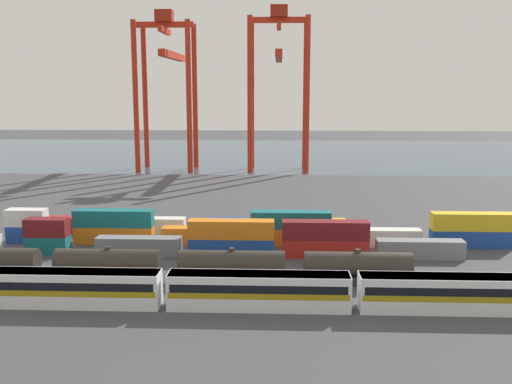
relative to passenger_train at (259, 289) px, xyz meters
name	(u,v)px	position (x,y,z in m)	size (l,w,h in m)	color
ground_plane	(246,199)	(-5.01, 62.91, -2.14)	(420.00, 420.00, 0.00)	#424247
harbour_water	(260,153)	(-5.01, 153.78, -2.14)	(400.00, 110.00, 0.01)	#384C60
passenger_train	(259,289)	(0.00, 0.00, 0.00)	(60.62, 3.14, 3.90)	silver
freight_tank_row	(170,265)	(-11.27, 8.56, -0.10)	(58.88, 2.87, 4.33)	#232326
shipping_container_1	(48,245)	(-31.07, 19.86, -0.84)	(6.04, 2.44, 2.60)	#146066
shipping_container_2	(47,227)	(-31.07, 19.86, 1.76)	(6.04, 2.44, 2.60)	maroon
shipping_container_3	(139,246)	(-17.84, 19.86, -0.84)	(12.10, 2.44, 2.60)	slate
shipping_container_4	(231,247)	(-4.61, 19.86, -0.84)	(12.10, 2.44, 2.60)	#1C4299
shipping_container_5	(231,229)	(-4.61, 19.86, 1.76)	(12.10, 2.44, 2.60)	orange
shipping_container_6	(325,248)	(8.63, 19.86, -0.84)	(12.10, 2.44, 2.60)	#AD211C
shipping_container_7	(325,230)	(8.63, 19.86, 1.76)	(12.10, 2.44, 2.60)	maroon
shipping_container_8	(420,249)	(21.86, 19.86, -0.84)	(12.10, 2.44, 2.60)	slate
shipping_container_9	(28,234)	(-36.75, 26.14, -0.84)	(6.04, 2.44, 2.60)	#1C4299
shipping_container_10	(27,217)	(-36.75, 26.14, 1.76)	(6.04, 2.44, 2.60)	silver
shipping_container_11	(114,235)	(-23.21, 26.14, -0.84)	(12.10, 2.44, 2.60)	orange
shipping_container_12	(114,218)	(-23.21, 26.14, 1.76)	(12.10, 2.44, 2.60)	#146066
shipping_container_13	(202,236)	(-9.66, 26.14, -0.84)	(12.10, 2.44, 2.60)	orange
shipping_container_14	(291,236)	(3.89, 26.14, -0.84)	(12.10, 2.44, 2.60)	orange
shipping_container_15	(291,220)	(3.89, 26.14, 1.76)	(12.10, 2.44, 2.60)	#146066
shipping_container_16	(380,237)	(17.43, 26.14, -0.84)	(12.10, 2.44, 2.60)	silver
shipping_container_17	(471,238)	(30.98, 26.14, -0.84)	(12.10, 2.44, 2.60)	#1C4299
shipping_container_18	(472,221)	(30.98, 26.14, 1.76)	(12.10, 2.44, 2.60)	gold
shipping_container_19	(70,225)	(-32.45, 32.43, -0.84)	(12.10, 2.44, 2.60)	#AD211C
shipping_container_20	(148,225)	(-19.34, 32.43, -0.84)	(12.10, 2.44, 2.60)	silver
shipping_container_21	(228,226)	(-6.24, 32.43, -0.84)	(6.04, 2.44, 2.60)	#1C4299
shipping_container_22	(308,227)	(6.86, 32.43, -0.84)	(12.10, 2.44, 2.60)	gold
gantry_crane_west	(167,74)	(-30.68, 111.28, 25.52)	(16.55, 35.95, 45.28)	red
gantry_crane_central	(279,72)	(1.68, 112.01, 26.05)	(17.44, 39.87, 46.41)	red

